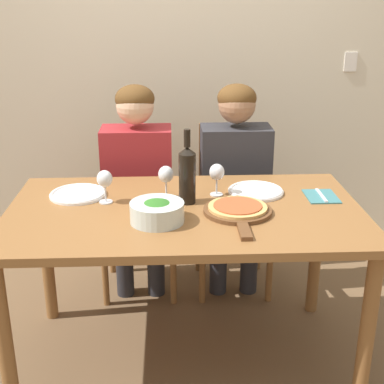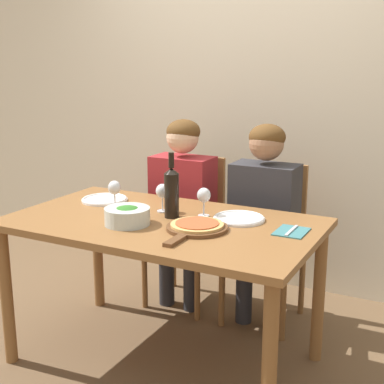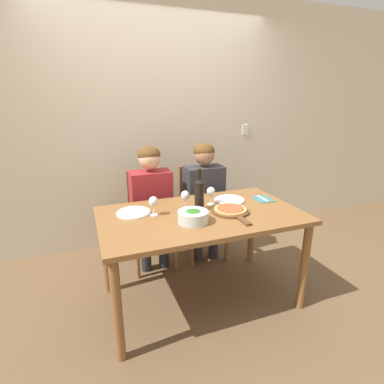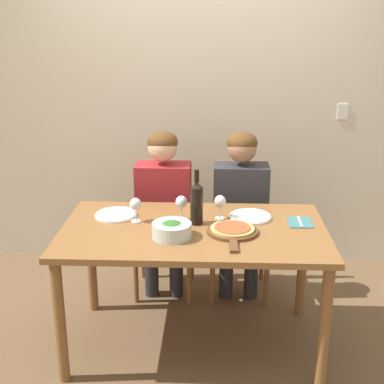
# 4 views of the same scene
# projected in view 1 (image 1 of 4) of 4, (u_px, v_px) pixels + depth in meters

# --- Properties ---
(ground_plane) EXTENTS (40.00, 40.00, 0.00)m
(ground_plane) POSITION_uv_depth(u_px,v_px,m) (186.00, 357.00, 2.60)
(ground_plane) COLOR brown
(back_wall) EXTENTS (10.00, 0.06, 2.70)m
(back_wall) POSITION_uv_depth(u_px,v_px,m) (177.00, 46.00, 3.34)
(back_wall) COLOR beige
(back_wall) RESTS_ON ground
(dining_table) EXTENTS (1.55, 0.89, 0.78)m
(dining_table) POSITION_uv_depth(u_px,v_px,m) (185.00, 228.00, 2.36)
(dining_table) COLOR brown
(dining_table) RESTS_ON ground
(chair_left) EXTENTS (0.42, 0.42, 0.95)m
(chair_left) POSITION_uv_depth(u_px,v_px,m) (140.00, 204.00, 3.12)
(chair_left) COLOR brown
(chair_left) RESTS_ON ground
(chair_right) EXTENTS (0.42, 0.42, 0.95)m
(chair_right) POSITION_uv_depth(u_px,v_px,m) (232.00, 203.00, 3.15)
(chair_right) COLOR brown
(chair_right) RESTS_ON ground
(person_woman) EXTENTS (0.47, 0.51, 1.21)m
(person_woman) POSITION_uv_depth(u_px,v_px,m) (137.00, 174.00, 2.94)
(person_woman) COLOR #28282D
(person_woman) RESTS_ON ground
(person_man) EXTENTS (0.47, 0.51, 1.21)m
(person_man) POSITION_uv_depth(u_px,v_px,m) (235.00, 172.00, 2.96)
(person_man) COLOR #28282D
(person_man) RESTS_ON ground
(wine_bottle) EXTENTS (0.08, 0.08, 0.34)m
(wine_bottle) POSITION_uv_depth(u_px,v_px,m) (187.00, 174.00, 2.35)
(wine_bottle) COLOR black
(wine_bottle) RESTS_ON dining_table
(broccoli_bowl) EXTENTS (0.22, 0.22, 0.09)m
(broccoli_bowl) POSITION_uv_depth(u_px,v_px,m) (157.00, 212.00, 2.18)
(broccoli_bowl) COLOR silver
(broccoli_bowl) RESTS_ON dining_table
(dinner_plate_left) EXTENTS (0.26, 0.26, 0.02)m
(dinner_plate_left) POSITION_uv_depth(u_px,v_px,m) (78.00, 194.00, 2.47)
(dinner_plate_left) COLOR white
(dinner_plate_left) RESTS_ON dining_table
(dinner_plate_right) EXTENTS (0.26, 0.26, 0.02)m
(dinner_plate_right) POSITION_uv_depth(u_px,v_px,m) (256.00, 191.00, 2.51)
(dinner_plate_right) COLOR white
(dinner_plate_right) RESTS_ON dining_table
(pizza_on_board) EXTENTS (0.29, 0.43, 0.04)m
(pizza_on_board) POSITION_uv_depth(u_px,v_px,m) (238.00, 210.00, 2.27)
(pizza_on_board) COLOR brown
(pizza_on_board) RESTS_ON dining_table
(wine_glass_left) EXTENTS (0.07, 0.07, 0.15)m
(wine_glass_left) POSITION_uv_depth(u_px,v_px,m) (105.00, 180.00, 2.36)
(wine_glass_left) COLOR silver
(wine_glass_left) RESTS_ON dining_table
(wine_glass_right) EXTENTS (0.07, 0.07, 0.15)m
(wine_glass_right) POSITION_uv_depth(u_px,v_px,m) (217.00, 174.00, 2.44)
(wine_glass_right) COLOR silver
(wine_glass_right) RESTS_ON dining_table
(wine_glass_centre) EXTENTS (0.07, 0.07, 0.15)m
(wine_glass_centre) POSITION_uv_depth(u_px,v_px,m) (166.00, 176.00, 2.42)
(wine_glass_centre) COLOR silver
(wine_glass_centre) RESTS_ON dining_table
(fork_on_napkin) EXTENTS (0.14, 0.18, 0.01)m
(fork_on_napkin) POSITION_uv_depth(u_px,v_px,m) (321.00, 196.00, 2.46)
(fork_on_napkin) COLOR #387075
(fork_on_napkin) RESTS_ON dining_table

